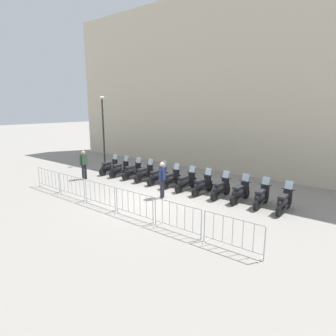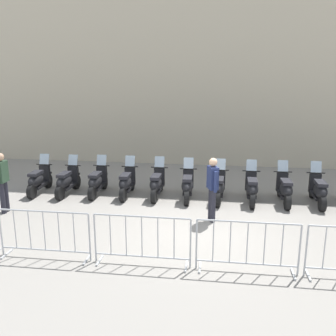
{
  "view_description": "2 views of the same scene",
  "coord_description": "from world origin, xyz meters",
  "px_view_note": "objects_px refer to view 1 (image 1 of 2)",
  "views": [
    {
      "loc": [
        9.67,
        -8.54,
        4.36
      ],
      "look_at": [
        -0.87,
        2.31,
        1.05
      ],
      "focal_mm": 31.09,
      "sensor_mm": 36.0,
      "label": 1
    },
    {
      "loc": [
        1.24,
        -8.46,
        3.73
      ],
      "look_at": [
        -1.32,
        2.24,
        1.03
      ],
      "focal_mm": 38.94,
      "sensor_mm": 36.0,
      "label": 2
    }
  ],
  "objects_px": {
    "motorcycle_3": "(144,174)",
    "motorcycle_11": "(284,202)",
    "barrier_segment_4": "(177,218)",
    "motorcycle_9": "(240,193)",
    "motorcycle_0": "(109,167)",
    "motorcycle_1": "(120,169)",
    "street_lamp": "(103,123)",
    "barrier_segment_2": "(100,195)",
    "barrier_segment_3": "(134,205)",
    "motorcycle_6": "(185,182)",
    "barrier_segment_1": "(72,187)",
    "officer_mid_plaza": "(84,163)",
    "barrier_segment_5": "(232,234)",
    "officer_near_row_end": "(162,178)",
    "motorcycle_4": "(157,176)",
    "motorcycle_8": "(220,189)",
    "barrier_segment_0": "(49,180)",
    "motorcycle_7": "(202,186)",
    "motorcycle_10": "(261,197)",
    "motorcycle_5": "(171,179)",
    "motorcycle_2": "(132,171)"
  },
  "relations": [
    {
      "from": "motorcycle_3",
      "to": "motorcycle_11",
      "type": "relative_size",
      "value": 1.0
    },
    {
      "from": "motorcycle_7",
      "to": "officer_near_row_end",
      "type": "relative_size",
      "value": 1.0
    },
    {
      "from": "motorcycle_1",
      "to": "street_lamp",
      "type": "xyz_separation_m",
      "value": [
        -3.77,
        1.44,
        2.59
      ]
    },
    {
      "from": "motorcycle_6",
      "to": "barrier_segment_3",
      "type": "relative_size",
      "value": 0.86
    },
    {
      "from": "street_lamp",
      "to": "barrier_segment_0",
      "type": "bearing_deg",
      "value": -59.35
    },
    {
      "from": "motorcycle_1",
      "to": "officer_mid_plaza",
      "type": "bearing_deg",
      "value": -116.6
    },
    {
      "from": "motorcycle_1",
      "to": "barrier_segment_5",
      "type": "distance_m",
      "value": 10.57
    },
    {
      "from": "motorcycle_3",
      "to": "street_lamp",
      "type": "bearing_deg",
      "value": 168.67
    },
    {
      "from": "motorcycle_8",
      "to": "motorcycle_6",
      "type": "bearing_deg",
      "value": -173.47
    },
    {
      "from": "motorcycle_2",
      "to": "motorcycle_8",
      "type": "relative_size",
      "value": 1.0
    },
    {
      "from": "motorcycle_0",
      "to": "motorcycle_1",
      "type": "height_order",
      "value": "same"
    },
    {
      "from": "motorcycle_6",
      "to": "motorcycle_1",
      "type": "bearing_deg",
      "value": -174.0
    },
    {
      "from": "motorcycle_9",
      "to": "motorcycle_6",
      "type": "bearing_deg",
      "value": -173.58
    },
    {
      "from": "barrier_segment_3",
      "to": "motorcycle_10",
      "type": "bearing_deg",
      "value": 57.15
    },
    {
      "from": "motorcycle_3",
      "to": "officer_near_row_end",
      "type": "bearing_deg",
      "value": -26.14
    },
    {
      "from": "motorcycle_0",
      "to": "motorcycle_7",
      "type": "xyz_separation_m",
      "value": [
        6.88,
        0.7,
        0.0
      ]
    },
    {
      "from": "motorcycle_9",
      "to": "officer_near_row_end",
      "type": "distance_m",
      "value": 3.62
    },
    {
      "from": "motorcycle_10",
      "to": "motorcycle_4",
      "type": "bearing_deg",
      "value": -174.73
    },
    {
      "from": "motorcycle_5",
      "to": "motorcycle_9",
      "type": "distance_m",
      "value": 3.95
    },
    {
      "from": "motorcycle_0",
      "to": "motorcycle_4",
      "type": "xyz_separation_m",
      "value": [
        3.92,
        0.5,
        0.0
      ]
    },
    {
      "from": "motorcycle_0",
      "to": "motorcycle_8",
      "type": "xyz_separation_m",
      "value": [
        7.86,
        0.84,
        0.0
      ]
    },
    {
      "from": "barrier_segment_0",
      "to": "motorcycle_0",
      "type": "bearing_deg",
      "value": 98.02
    },
    {
      "from": "motorcycle_3",
      "to": "motorcycle_5",
      "type": "height_order",
      "value": "same"
    },
    {
      "from": "motorcycle_6",
      "to": "barrier_segment_3",
      "type": "distance_m",
      "value": 4.29
    },
    {
      "from": "motorcycle_1",
      "to": "barrier_segment_3",
      "type": "xyz_separation_m",
      "value": [
        5.87,
        -3.67,
        0.07
      ]
    },
    {
      "from": "barrier_segment_1",
      "to": "officer_mid_plaza",
      "type": "distance_m",
      "value": 3.46
    },
    {
      "from": "motorcycle_6",
      "to": "motorcycle_9",
      "type": "distance_m",
      "value": 2.97
    },
    {
      "from": "officer_near_row_end",
      "to": "motorcycle_9",
      "type": "bearing_deg",
      "value": 33.78
    },
    {
      "from": "motorcycle_11",
      "to": "barrier_segment_5",
      "type": "xyz_separation_m",
      "value": [
        0.21,
        -4.21,
        0.07
      ]
    },
    {
      "from": "motorcycle_0",
      "to": "motorcycle_1",
      "type": "bearing_deg",
      "value": 5.84
    },
    {
      "from": "barrier_segment_2",
      "to": "barrier_segment_3",
      "type": "relative_size",
      "value": 1.0
    },
    {
      "from": "barrier_segment_2",
      "to": "barrier_segment_4",
      "type": "relative_size",
      "value": 1.0
    },
    {
      "from": "motorcycle_0",
      "to": "officer_near_row_end",
      "type": "xyz_separation_m",
      "value": [
        5.86,
        -1.04,
        0.53
      ]
    },
    {
      "from": "barrier_segment_4",
      "to": "motorcycle_9",
      "type": "bearing_deg",
      "value": 91.32
    },
    {
      "from": "motorcycle_11",
      "to": "barrier_segment_1",
      "type": "xyz_separation_m",
      "value": [
        -8.14,
        -5.01,
        0.07
      ]
    },
    {
      "from": "motorcycle_1",
      "to": "motorcycle_10",
      "type": "distance_m",
      "value": 8.9
    },
    {
      "from": "motorcycle_7",
      "to": "street_lamp",
      "type": "xyz_separation_m",
      "value": [
        -9.67,
        0.84,
        2.59
      ]
    },
    {
      "from": "barrier_segment_3",
      "to": "officer_near_row_end",
      "type": "xyz_separation_m",
      "value": [
        -0.99,
        2.52,
        0.46
      ]
    },
    {
      "from": "motorcycle_3",
      "to": "motorcycle_9",
      "type": "xyz_separation_m",
      "value": [
        5.9,
        0.55,
        0.0
      ]
    },
    {
      "from": "motorcycle_11",
      "to": "street_lamp",
      "type": "relative_size",
      "value": 0.35
    },
    {
      "from": "street_lamp",
      "to": "motorcycle_9",
      "type": "bearing_deg",
      "value": -2.93
    },
    {
      "from": "barrier_segment_4",
      "to": "motorcycle_8",
      "type": "bearing_deg",
      "value": 104.39
    },
    {
      "from": "barrier_segment_5",
      "to": "motorcycle_7",
      "type": "bearing_deg",
      "value": 136.99
    },
    {
      "from": "motorcycle_5",
      "to": "barrier_segment_5",
      "type": "bearing_deg",
      "value": -31.22
    },
    {
      "from": "motorcycle_6",
      "to": "barrier_segment_0",
      "type": "relative_size",
      "value": 0.86
    },
    {
      "from": "motorcycle_1",
      "to": "motorcycle_3",
      "type": "relative_size",
      "value": 1.0
    },
    {
      "from": "motorcycle_7",
      "to": "officer_near_row_end",
      "type": "distance_m",
      "value": 2.08
    },
    {
      "from": "motorcycle_9",
      "to": "barrier_segment_4",
      "type": "relative_size",
      "value": 0.86
    },
    {
      "from": "motorcycle_4",
      "to": "officer_near_row_end",
      "type": "height_order",
      "value": "officer_near_row_end"
    },
    {
      "from": "motorcycle_3",
      "to": "motorcycle_9",
      "type": "relative_size",
      "value": 1.0
    }
  ]
}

